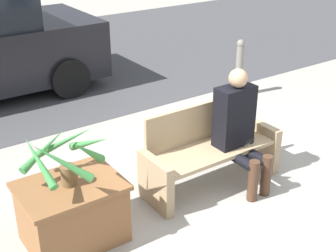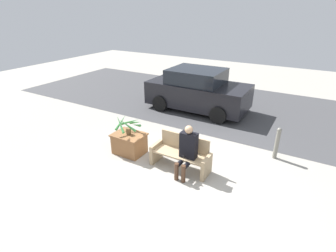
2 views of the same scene
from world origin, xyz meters
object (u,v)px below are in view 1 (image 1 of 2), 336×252
at_px(bollard_post, 239,67).
at_px(person_seated, 239,125).
at_px(planter_box, 72,211).
at_px(bench, 209,150).
at_px(potted_plant, 65,155).

bearing_deg(bollard_post, person_seated, -133.01).
bearing_deg(planter_box, person_seated, -3.05).
bearing_deg(person_seated, bench, 144.63).
relative_size(planter_box, potted_plant, 1.21).
distance_m(planter_box, bollard_post, 3.95).
xyz_separation_m(planter_box, bollard_post, (3.53, 1.75, 0.16)).
bearing_deg(potted_plant, person_seated, -3.73).
relative_size(bench, planter_box, 1.74).
height_order(potted_plant, bollard_post, potted_plant).
xyz_separation_m(person_seated, potted_plant, (-1.81, 0.12, 0.17)).
distance_m(planter_box, potted_plant, 0.54).
bearing_deg(planter_box, potted_plant, 103.60).
xyz_separation_m(bench, bollard_post, (1.96, 1.68, 0.08)).
relative_size(potted_plant, bollard_post, 0.80).
height_order(person_seated, potted_plant, person_seated).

